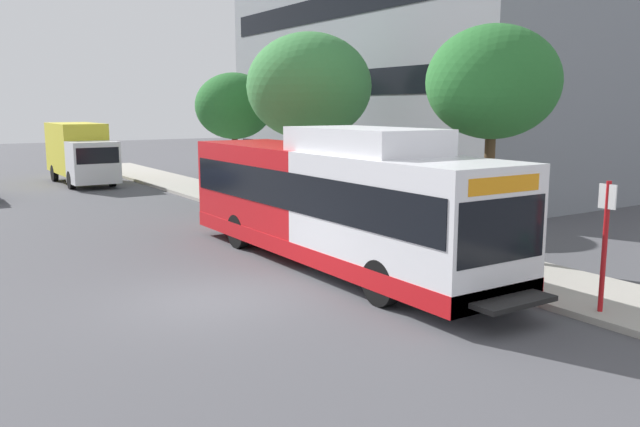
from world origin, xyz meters
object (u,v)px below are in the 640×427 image
(box_truck_background, at_px, (80,152))
(bus_stop_sign_pole, at_px, (605,237))
(street_tree_near_stop, at_px, (493,83))
(street_tree_far_block, at_px, (234,106))
(street_tree_mid_block, at_px, (309,87))
(transit_bus, at_px, (332,201))

(box_truck_background, bearing_deg, bus_stop_sign_pole, -83.84)
(street_tree_near_stop, height_order, street_tree_far_block, street_tree_near_stop)
(street_tree_mid_block, height_order, box_truck_background, street_tree_mid_block)
(bus_stop_sign_pole, distance_m, street_tree_far_block, 21.18)
(street_tree_near_stop, xyz_separation_m, box_truck_background, (-4.86, 24.60, -3.02))
(transit_bus, relative_size, box_truck_background, 1.75)
(street_tree_mid_block, xyz_separation_m, street_tree_far_block, (0.20, 7.02, -0.74))
(bus_stop_sign_pole, bearing_deg, street_tree_mid_block, 82.20)
(street_tree_mid_block, distance_m, street_tree_far_block, 7.06)
(bus_stop_sign_pole, xyz_separation_m, street_tree_far_block, (2.10, 20.93, 2.51))
(transit_bus, height_order, box_truck_background, transit_bus)
(transit_bus, xyz_separation_m, street_tree_far_block, (4.12, 14.41, 2.46))
(transit_bus, bearing_deg, bus_stop_sign_pole, -72.82)
(street_tree_far_block, bearing_deg, bus_stop_sign_pole, -95.74)
(bus_stop_sign_pole, relative_size, street_tree_near_stop, 0.43)
(street_tree_far_block, height_order, box_truck_background, street_tree_far_block)
(transit_bus, xyz_separation_m, street_tree_mid_block, (3.92, 7.39, 3.19))
(bus_stop_sign_pole, relative_size, box_truck_background, 0.37)
(transit_bus, distance_m, street_tree_near_stop, 5.19)
(transit_bus, height_order, street_tree_near_stop, street_tree_near_stop)
(bus_stop_sign_pole, relative_size, street_tree_far_block, 0.46)
(box_truck_background, bearing_deg, street_tree_near_stop, -78.82)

